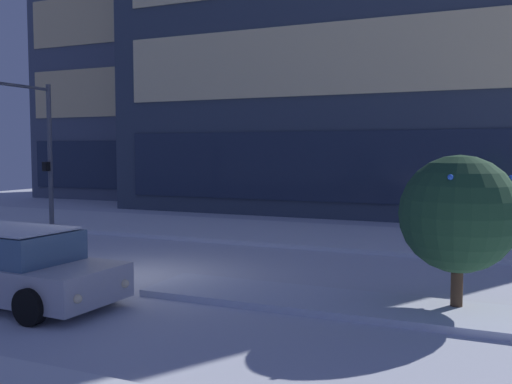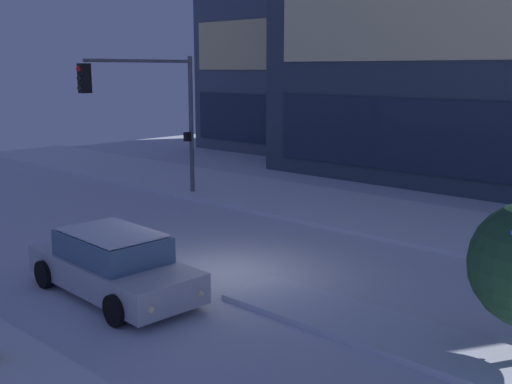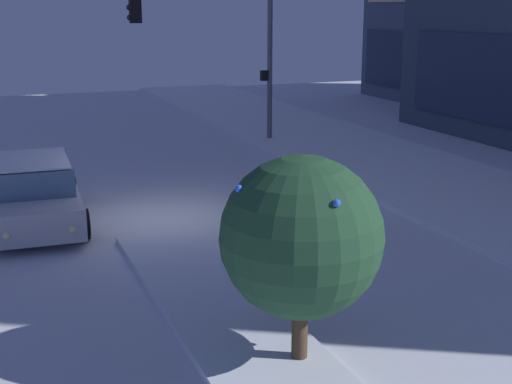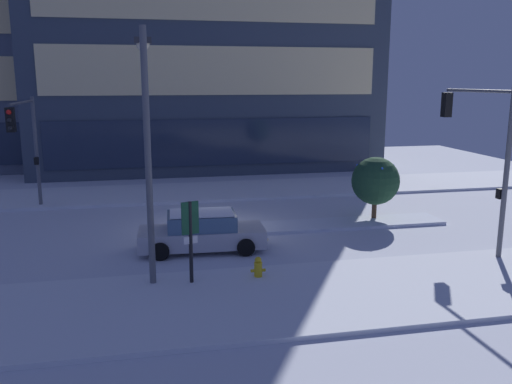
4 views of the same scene
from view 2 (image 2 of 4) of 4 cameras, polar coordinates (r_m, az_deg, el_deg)
The scene contains 6 objects.
ground at distance 15.70m, azimuth -2.89°, elevation -7.55°, with size 52.00×52.00×0.00m, color silver.
curb_strip_far at distance 21.71m, azimuth 12.15°, elevation -2.26°, with size 52.00×5.20×0.14m, color silver.
median_strip at distance 12.14m, azimuth 15.46°, elevation -13.46°, with size 9.00×1.80×0.14m, color silver.
office_tower_secondary at distance 40.69m, azimuth 5.87°, elevation 13.21°, with size 11.48×11.31×12.89m.
car_near at distance 14.44m, azimuth -13.08°, elevation -6.56°, with size 4.87×2.23×1.49m.
traffic_light_corner_far_left at distance 23.66m, azimuth -9.85°, elevation 8.27°, with size 0.32×5.14×5.56m.
Camera 2 is at (10.65, -10.36, 5.08)m, focal length 43.26 mm.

